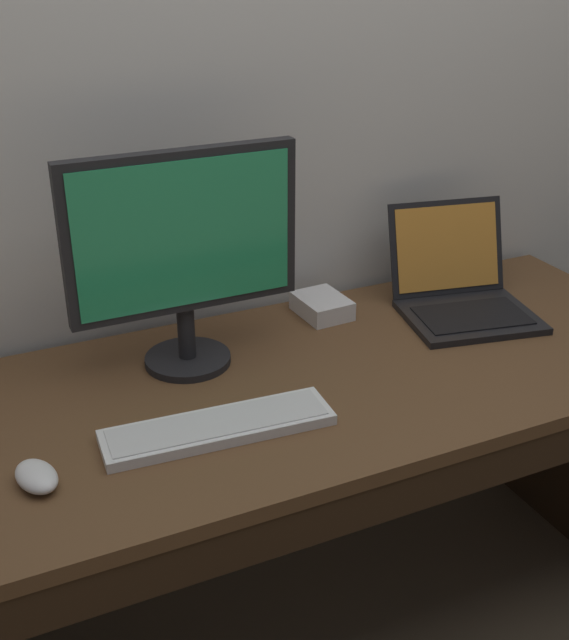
% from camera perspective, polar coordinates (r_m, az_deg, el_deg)
% --- Properties ---
extents(ground_plane, '(14.00, 14.00, 0.00)m').
position_cam_1_polar(ground_plane, '(2.18, 2.65, -21.07)').
color(ground_plane, brown).
extents(back_wall, '(4.66, 0.04, 2.63)m').
position_cam_1_polar(back_wall, '(1.87, -2.34, 17.29)').
color(back_wall, silver).
rests_on(back_wall, ground).
extents(desk, '(1.68, 0.71, 0.75)m').
position_cam_1_polar(desk, '(1.80, 3.25, -9.06)').
color(desk, brown).
rests_on(desk, ground).
extents(laptop_black, '(0.36, 0.37, 0.24)m').
position_cam_1_polar(laptop_black, '(2.00, 12.47, 1.85)').
color(laptop_black, black).
rests_on(laptop_black, desk).
extents(external_monitor, '(0.48, 0.18, 0.47)m').
position_cam_1_polar(external_monitor, '(1.62, -7.17, 5.10)').
color(external_monitor, black).
rests_on(external_monitor, desk).
extents(wired_keyboard, '(0.44, 0.14, 0.02)m').
position_cam_1_polar(wired_keyboard, '(1.51, -4.71, -7.56)').
color(wired_keyboard, white).
rests_on(wired_keyboard, desk).
extents(computer_mouse, '(0.09, 0.11, 0.04)m').
position_cam_1_polar(computer_mouse, '(1.43, -17.16, -10.54)').
color(computer_mouse, white).
rests_on(computer_mouse, desk).
extents(external_drive_box, '(0.11, 0.14, 0.05)m').
position_cam_1_polar(external_drive_box, '(1.94, 2.67, 1.01)').
color(external_drive_box, silver).
rests_on(external_drive_box, desk).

